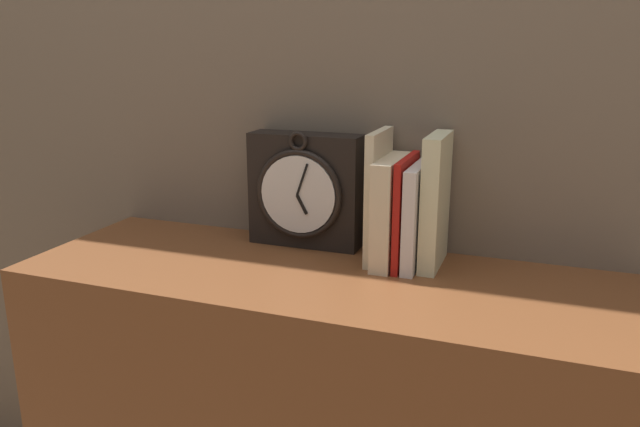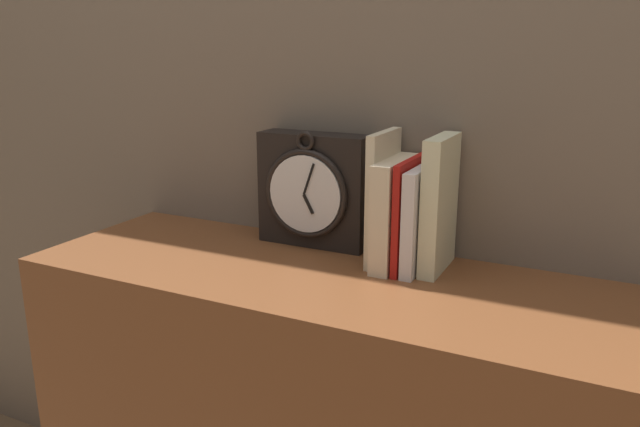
{
  "view_description": "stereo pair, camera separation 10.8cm",
  "coord_description": "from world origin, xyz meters",
  "px_view_note": "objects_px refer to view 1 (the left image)",
  "views": [
    {
      "loc": [
        0.36,
        -0.98,
        1.16
      ],
      "look_at": [
        0.0,
        0.0,
        0.87
      ],
      "focal_mm": 35.0,
      "sensor_mm": 36.0,
      "label": 1
    },
    {
      "loc": [
        0.46,
        -0.94,
        1.16
      ],
      "look_at": [
        0.0,
        0.0,
        0.87
      ],
      "focal_mm": 35.0,
      "sensor_mm": 36.0,
      "label": 2
    }
  ],
  "objects_px": {
    "clock": "(305,190)",
    "book_slot1_cream": "(390,211)",
    "book_slot0_cream": "(378,196)",
    "book_slot3_white": "(417,216)",
    "book_slot2_red": "(406,211)",
    "book_slot4_cream": "(436,201)"
  },
  "relations": [
    {
      "from": "book_slot1_cream",
      "to": "book_slot3_white",
      "type": "relative_size",
      "value": 1.05
    },
    {
      "from": "book_slot1_cream",
      "to": "book_slot3_white",
      "type": "distance_m",
      "value": 0.05
    },
    {
      "from": "book_slot2_red",
      "to": "book_slot3_white",
      "type": "relative_size",
      "value": 1.07
    },
    {
      "from": "book_slot2_red",
      "to": "book_slot3_white",
      "type": "height_order",
      "value": "book_slot2_red"
    },
    {
      "from": "book_slot0_cream",
      "to": "book_slot1_cream",
      "type": "height_order",
      "value": "book_slot0_cream"
    },
    {
      "from": "book_slot2_red",
      "to": "clock",
      "type": "bearing_deg",
      "value": 169.67
    },
    {
      "from": "book_slot4_cream",
      "to": "book_slot1_cream",
      "type": "bearing_deg",
      "value": -172.17
    },
    {
      "from": "book_slot4_cream",
      "to": "book_slot2_red",
      "type": "bearing_deg",
      "value": -169.96
    },
    {
      "from": "book_slot1_cream",
      "to": "book_slot3_white",
      "type": "height_order",
      "value": "book_slot1_cream"
    },
    {
      "from": "clock",
      "to": "book_slot1_cream",
      "type": "bearing_deg",
      "value": -12.41
    },
    {
      "from": "book_slot0_cream",
      "to": "book_slot4_cream",
      "type": "xyz_separation_m",
      "value": [
        0.11,
        0.0,
        -0.0
      ]
    },
    {
      "from": "book_slot3_white",
      "to": "book_slot4_cream",
      "type": "relative_size",
      "value": 0.78
    },
    {
      "from": "book_slot4_cream",
      "to": "clock",
      "type": "bearing_deg",
      "value": 173.61
    },
    {
      "from": "clock",
      "to": "book_slot0_cream",
      "type": "distance_m",
      "value": 0.16
    },
    {
      "from": "book_slot3_white",
      "to": "book_slot2_red",
      "type": "bearing_deg",
      "value": -179.07
    },
    {
      "from": "book_slot0_cream",
      "to": "book_slot3_white",
      "type": "xyz_separation_m",
      "value": [
        0.08,
        -0.01,
        -0.03
      ]
    },
    {
      "from": "clock",
      "to": "book_slot1_cream",
      "type": "height_order",
      "value": "clock"
    },
    {
      "from": "book_slot0_cream",
      "to": "book_slot4_cream",
      "type": "relative_size",
      "value": 1.01
    },
    {
      "from": "book_slot1_cream",
      "to": "book_slot2_red",
      "type": "bearing_deg",
      "value": 3.71
    },
    {
      "from": "clock",
      "to": "book_slot1_cream",
      "type": "relative_size",
      "value": 1.19
    },
    {
      "from": "clock",
      "to": "book_slot4_cream",
      "type": "height_order",
      "value": "book_slot4_cream"
    },
    {
      "from": "book_slot1_cream",
      "to": "book_slot0_cream",
      "type": "bearing_deg",
      "value": 158.25
    }
  ]
}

